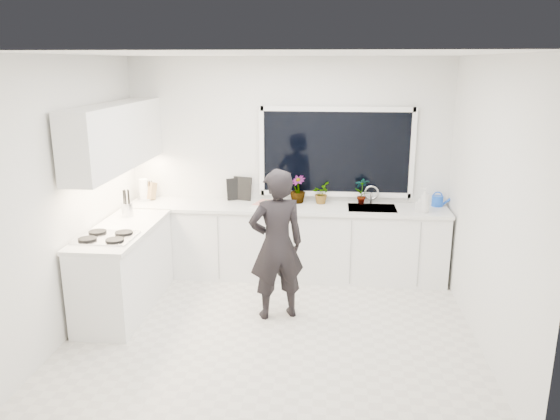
# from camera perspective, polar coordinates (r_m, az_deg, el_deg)

# --- Properties ---
(floor) EXTENTS (4.00, 3.50, 0.02)m
(floor) POSITION_cam_1_polar(r_m,az_deg,el_deg) (5.70, -0.69, -12.39)
(floor) COLOR beige
(floor) RESTS_ON ground
(wall_back) EXTENTS (4.00, 0.02, 2.70)m
(wall_back) POSITION_cam_1_polar(r_m,az_deg,el_deg) (6.92, 0.85, 4.55)
(wall_back) COLOR white
(wall_back) RESTS_ON ground
(wall_left) EXTENTS (0.02, 3.50, 2.70)m
(wall_left) POSITION_cam_1_polar(r_m,az_deg,el_deg) (5.78, -20.97, 1.39)
(wall_left) COLOR white
(wall_left) RESTS_ON ground
(wall_right) EXTENTS (0.02, 3.50, 2.70)m
(wall_right) POSITION_cam_1_polar(r_m,az_deg,el_deg) (5.38, 21.06, 0.41)
(wall_right) COLOR white
(wall_right) RESTS_ON ground
(ceiling) EXTENTS (4.00, 3.50, 0.02)m
(ceiling) POSITION_cam_1_polar(r_m,az_deg,el_deg) (5.05, -0.79, 16.11)
(ceiling) COLOR white
(ceiling) RESTS_ON wall_back
(window) EXTENTS (1.80, 0.02, 1.00)m
(window) POSITION_cam_1_polar(r_m,az_deg,el_deg) (6.83, 5.88, 6.03)
(window) COLOR black
(window) RESTS_ON wall_back
(base_cabinets_back) EXTENTS (3.92, 0.58, 0.88)m
(base_cabinets_back) POSITION_cam_1_polar(r_m,az_deg,el_deg) (6.85, 0.61, -3.43)
(base_cabinets_back) COLOR white
(base_cabinets_back) RESTS_ON floor
(base_cabinets_left) EXTENTS (0.58, 1.60, 0.88)m
(base_cabinets_left) POSITION_cam_1_polar(r_m,az_deg,el_deg) (6.21, -15.93, -6.06)
(base_cabinets_left) COLOR white
(base_cabinets_left) RESTS_ON floor
(countertop_back) EXTENTS (3.94, 0.62, 0.04)m
(countertop_back) POSITION_cam_1_polar(r_m,az_deg,el_deg) (6.71, 0.61, 0.27)
(countertop_back) COLOR silver
(countertop_back) RESTS_ON base_cabinets_back
(countertop_left) EXTENTS (0.62, 1.60, 0.04)m
(countertop_left) POSITION_cam_1_polar(r_m,az_deg,el_deg) (6.06, -16.25, -2.00)
(countertop_left) COLOR silver
(countertop_left) RESTS_ON base_cabinets_left
(upper_cabinets) EXTENTS (0.34, 2.10, 0.70)m
(upper_cabinets) POSITION_cam_1_polar(r_m,az_deg,el_deg) (6.23, -16.76, 7.38)
(upper_cabinets) COLOR white
(upper_cabinets) RESTS_ON wall_left
(sink) EXTENTS (0.58, 0.42, 0.14)m
(sink) POSITION_cam_1_polar(r_m,az_deg,el_deg) (6.72, 9.57, -0.18)
(sink) COLOR silver
(sink) RESTS_ON countertop_back
(faucet) EXTENTS (0.03, 0.03, 0.22)m
(faucet) POSITION_cam_1_polar(r_m,az_deg,el_deg) (6.88, 9.52, 1.54)
(faucet) COLOR silver
(faucet) RESTS_ON countertop_back
(stovetop) EXTENTS (0.56, 0.48, 0.03)m
(stovetop) POSITION_cam_1_polar(r_m,az_deg,el_deg) (5.75, -17.72, -2.68)
(stovetop) COLOR black
(stovetop) RESTS_ON countertop_left
(person) EXTENTS (0.68, 0.57, 1.60)m
(person) POSITION_cam_1_polar(r_m,az_deg,el_deg) (5.66, -0.36, -3.65)
(person) COLOR black
(person) RESTS_ON floor
(pizza_tray) EXTENTS (0.54, 0.46, 0.03)m
(pizza_tray) POSITION_cam_1_polar(r_m,az_deg,el_deg) (6.70, -0.76, 0.55)
(pizza_tray) COLOR silver
(pizza_tray) RESTS_ON countertop_back
(pizza) EXTENTS (0.49, 0.41, 0.01)m
(pizza) POSITION_cam_1_polar(r_m,az_deg,el_deg) (6.69, -0.76, 0.69)
(pizza) COLOR red
(pizza) RESTS_ON pizza_tray
(watering_can) EXTENTS (0.15, 0.15, 0.13)m
(watering_can) POSITION_cam_1_polar(r_m,az_deg,el_deg) (6.95, 16.11, 0.92)
(watering_can) COLOR blue
(watering_can) RESTS_ON countertop_back
(paper_towel_roll) EXTENTS (0.14, 0.14, 0.26)m
(paper_towel_roll) POSITION_cam_1_polar(r_m,az_deg,el_deg) (7.16, -14.05, 2.01)
(paper_towel_roll) COLOR silver
(paper_towel_roll) RESTS_ON countertop_back
(knife_block) EXTENTS (0.16, 0.14, 0.22)m
(knife_block) POSITION_cam_1_polar(r_m,az_deg,el_deg) (7.18, -13.42, 1.92)
(knife_block) COLOR #9D7A49
(knife_block) RESTS_ON countertop_back
(utensil_crock) EXTENTS (0.16, 0.16, 0.16)m
(utensil_crock) POSITION_cam_1_polar(r_m,az_deg,el_deg) (6.47, -15.66, 0.05)
(utensil_crock) COLOR silver
(utensil_crock) RESTS_ON countertop_left
(picture_frame_large) EXTENTS (0.21, 0.11, 0.28)m
(picture_frame_large) POSITION_cam_1_polar(r_m,az_deg,el_deg) (7.00, -4.71, 2.20)
(picture_frame_large) COLOR black
(picture_frame_large) RESTS_ON countertop_back
(picture_frame_small) EXTENTS (0.25, 0.09, 0.30)m
(picture_frame_small) POSITION_cam_1_polar(r_m,az_deg,el_deg) (6.98, -3.97, 2.26)
(picture_frame_small) COLOR black
(picture_frame_small) RESTS_ON countertop_back
(herb_plants) EXTENTS (1.03, 0.27, 0.34)m
(herb_plants) POSITION_cam_1_polar(r_m,az_deg,el_deg) (6.81, 4.27, 1.98)
(herb_plants) COLOR #26662D
(herb_plants) RESTS_ON countertop_back
(soap_bottles) EXTENTS (0.17, 0.12, 0.30)m
(soap_bottles) POSITION_cam_1_polar(r_m,az_deg,el_deg) (6.60, 14.76, 0.90)
(soap_bottles) COLOR #D8BF66
(soap_bottles) RESTS_ON countertop_back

